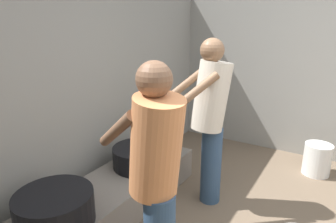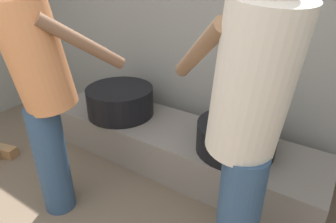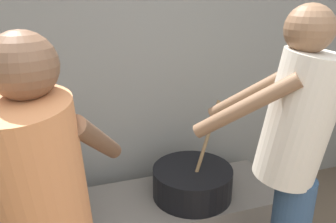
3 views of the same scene
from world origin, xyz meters
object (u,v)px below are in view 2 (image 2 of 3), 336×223
object	(u,v)px
cooking_pot_secondary	(120,101)
cook_in_orange_shirt	(42,85)
cooking_pot_main	(236,137)
cook_in_cream_shirt	(247,121)

from	to	relation	value
cooking_pot_secondary	cook_in_orange_shirt	distance (m)	0.92
cooking_pot_main	cook_in_orange_shirt	xyz separation A→B (m)	(-0.89, -0.80, 0.46)
cooking_pot_secondary	cook_in_orange_shirt	size ratio (longest dim) A/B	0.36
cook_in_orange_shirt	cook_in_cream_shirt	xyz separation A→B (m)	(1.14, 0.16, 0.04)
cooking_pot_secondary	cook_in_cream_shirt	size ratio (longest dim) A/B	0.35
cook_in_cream_shirt	cook_in_orange_shirt	bearing A→B (deg)	-172.22
cooking_pot_main	cook_in_orange_shirt	size ratio (longest dim) A/B	0.42
cooking_pot_main	cook_in_orange_shirt	world-z (taller)	cook_in_orange_shirt
cook_in_orange_shirt	cook_in_cream_shirt	size ratio (longest dim) A/B	0.96
cooking_pot_main	cook_in_orange_shirt	distance (m)	1.28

